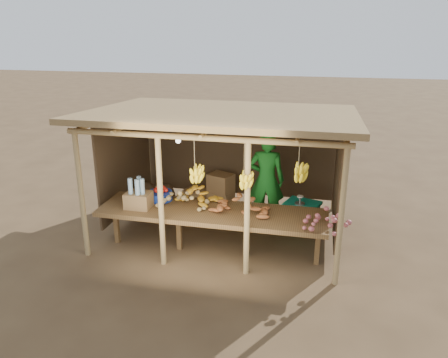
# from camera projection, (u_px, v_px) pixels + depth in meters

# --- Properties ---
(ground) EXTENTS (60.00, 60.00, 0.00)m
(ground) POSITION_uv_depth(u_px,v_px,m) (224.00, 229.00, 8.57)
(ground) COLOR brown
(ground) RESTS_ON ground
(stall_structure) EXTENTS (4.70, 3.50, 2.43)m
(stall_structure) POSITION_uv_depth(u_px,v_px,m) (228.00, 135.00, 7.92)
(stall_structure) COLOR tan
(stall_structure) RESTS_ON ground
(counter) EXTENTS (3.90, 1.05, 0.80)m
(counter) POSITION_uv_depth(u_px,v_px,m) (212.00, 214.00, 7.46)
(counter) COLOR brown
(counter) RESTS_ON ground
(potato_heap) EXTENTS (0.89, 0.57, 0.36)m
(potato_heap) POSITION_uv_depth(u_px,v_px,m) (183.00, 196.00, 7.57)
(potato_heap) COLOR tan
(potato_heap) RESTS_ON counter
(sweet_potato_heap) EXTENTS (1.01, 0.77, 0.35)m
(sweet_potato_heap) POSITION_uv_depth(u_px,v_px,m) (240.00, 201.00, 7.35)
(sweet_potato_heap) COLOR #A6592A
(sweet_potato_heap) RESTS_ON counter
(onion_heap) EXTENTS (0.96, 0.78, 0.36)m
(onion_heap) POSITION_uv_depth(u_px,v_px,m) (327.00, 218.00, 6.71)
(onion_heap) COLOR #AA5255
(onion_heap) RESTS_ON counter
(banana_pile) EXTENTS (0.77, 0.59, 0.35)m
(banana_pile) POSITION_uv_depth(u_px,v_px,m) (196.00, 194.00, 7.71)
(banana_pile) COLOR gold
(banana_pile) RESTS_ON counter
(tomato_basin) EXTENTS (0.45, 0.45, 0.24)m
(tomato_basin) POSITION_uv_depth(u_px,v_px,m) (160.00, 195.00, 7.87)
(tomato_basin) COLOR navy
(tomato_basin) RESTS_ON counter
(bottle_box) EXTENTS (0.44, 0.35, 0.55)m
(bottle_box) POSITION_uv_depth(u_px,v_px,m) (138.00, 196.00, 7.50)
(bottle_box) COLOR olive
(bottle_box) RESTS_ON counter
(vendor) EXTENTS (0.72, 0.49, 1.92)m
(vendor) POSITION_uv_depth(u_px,v_px,m) (266.00, 180.00, 8.45)
(vendor) COLOR #176B1E
(vendor) RESTS_ON ground
(tarp_crate) EXTENTS (0.77, 0.71, 0.75)m
(tarp_crate) POSITION_uv_depth(u_px,v_px,m) (301.00, 216.00, 8.45)
(tarp_crate) COLOR brown
(tarp_crate) RESTS_ON ground
(carton_stack) EXTENTS (1.14, 0.54, 0.79)m
(carton_stack) POSITION_uv_depth(u_px,v_px,m) (213.00, 194.00, 9.47)
(carton_stack) COLOR olive
(carton_stack) RESTS_ON ground
(burlap_sacks) EXTENTS (0.88, 0.46, 0.63)m
(burlap_sacks) POSITION_uv_depth(u_px,v_px,m) (156.00, 194.00, 9.67)
(burlap_sacks) COLOR #4A3722
(burlap_sacks) RESTS_ON ground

